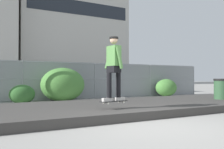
# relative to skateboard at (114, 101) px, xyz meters

# --- Properties ---
(ground_plane) EXTENTS (120.00, 120.00, 0.00)m
(ground_plane) POSITION_rel_skateboard_xyz_m (0.17, -1.49, -0.43)
(ground_plane) COLOR gray
(gravel_berm) EXTENTS (14.33, 3.78, 0.22)m
(gravel_berm) POSITION_rel_skateboard_xyz_m (0.17, 1.07, -0.31)
(gravel_berm) COLOR #3D3A38
(gravel_berm) RESTS_ON ground_plane
(skateboard) EXTENTS (0.82, 0.32, 0.07)m
(skateboard) POSITION_rel_skateboard_xyz_m (0.00, 0.00, 0.00)
(skateboard) COLOR black
(skater) EXTENTS (0.73, 0.61, 1.74)m
(skater) POSITION_rel_skateboard_xyz_m (-0.00, 0.00, 1.00)
(skater) COLOR #B2ADA8
(skater) RESTS_ON skateboard
(chain_fence) EXTENTS (17.80, 0.06, 1.85)m
(chain_fence) POSITION_rel_skateboard_xyz_m (0.17, 5.70, 0.51)
(chain_fence) COLOR gray
(chain_fence) RESTS_ON ground_plane
(parked_car_mid) EXTENTS (4.55, 2.26, 1.66)m
(parked_car_mid) POSITION_rel_skateboard_xyz_m (2.50, 8.72, 0.41)
(parked_car_mid) COLOR maroon
(parked_car_mid) RESTS_ON ground_plane
(parked_car_far) EXTENTS (4.42, 1.99, 1.66)m
(parked_car_far) POSITION_rel_skateboard_xyz_m (8.30, 8.75, 0.41)
(parked_car_far) COLOR navy
(parked_car_far) RESTS_ON ground_plane
(office_block) EXTENTS (20.21, 14.75, 22.08)m
(office_block) POSITION_rel_skateboard_xyz_m (11.71, 41.75, 10.61)
(office_block) COLOR #B2AFA8
(office_block) RESTS_ON ground_plane
(shrub_left) EXTENTS (1.02, 0.83, 0.79)m
(shrub_left) POSITION_rel_skateboard_xyz_m (-1.75, 4.65, -0.03)
(shrub_left) COLOR #2D5B28
(shrub_left) RESTS_ON ground_plane
(shrub_center) EXTENTS (1.97, 1.61, 1.52)m
(shrub_center) POSITION_rel_skateboard_xyz_m (-0.01, 4.83, 0.33)
(shrub_center) COLOR #477F38
(shrub_center) RESTS_ON ground_plane
(shrub_right) EXTENTS (1.30, 1.06, 1.00)m
(shrub_right) POSITION_rel_skateboard_xyz_m (6.16, 5.07, 0.07)
(shrub_right) COLOR #477F38
(shrub_right) RESTS_ON ground_plane
(trash_bin) EXTENTS (0.59, 0.59, 1.03)m
(trash_bin) POSITION_rel_skateboard_xyz_m (5.17, 0.65, 0.09)
(trash_bin) COLOR #2D5133
(trash_bin) RESTS_ON ground_plane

